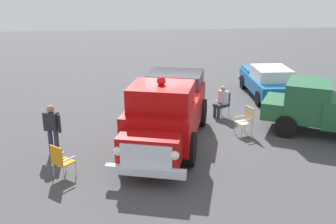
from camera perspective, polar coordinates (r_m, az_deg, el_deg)
The scene contains 9 objects.
ground_plane at distance 14.48m, azimuth 1.84°, elevation -3.68°, with size 60.00×60.00×0.00m, color #424244.
vintage_fire_truck at distance 13.63m, azimuth -0.18°, elevation 0.24°, with size 6.32×3.77×2.59m.
classic_hot_rod at distance 19.86m, azimuth 13.98°, elevation 4.30°, with size 4.41×2.02×1.46m.
parked_pickup at distance 15.62m, azimuth 22.29°, elevation 0.43°, with size 3.85×5.08×1.90m.
lawn_chair_near_truck at distance 16.68m, azimuth 7.84°, elevation 1.38°, with size 0.68×0.68×1.02m.
lawn_chair_by_car at distance 11.90m, azimuth -14.97°, elevation -6.46°, with size 0.69×0.69×1.02m.
lawn_chair_spare at distance 14.92m, azimuth 11.01°, elevation -0.92°, with size 0.64×0.64×1.02m.
spectator_seated at distance 16.56m, azimuth 7.55°, elevation 1.65°, with size 0.61×0.65×1.29m.
spectator_standing at distance 13.35m, azimuth -16.04°, elevation -1.99°, with size 0.41×0.63×1.68m.
Camera 1 is at (-13.26, 1.74, 5.55)m, focal length 43.17 mm.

